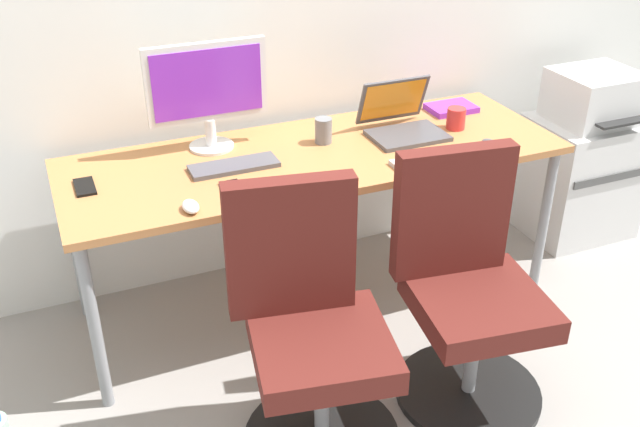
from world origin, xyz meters
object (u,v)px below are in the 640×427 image
at_px(printer, 595,96).
at_px(office_chair_left, 311,335).
at_px(desktop_monitor, 207,89).
at_px(office_chair_right, 467,294).
at_px(side_cabinet, 579,176).
at_px(open_laptop, 401,121).
at_px(coffee_mug, 457,119).

bearing_deg(printer, office_chair_left, -156.11).
bearing_deg(desktop_monitor, office_chair_right, -54.48).
bearing_deg(desktop_monitor, printer, -4.07).
xyz_separation_m(side_cabinet, open_laptop, (-1.06, -0.03, 0.47)).
relative_size(office_chair_right, printer, 2.35).
distance_m(office_chair_left, office_chair_right, 0.60).
bearing_deg(printer, office_chair_right, -146.35).
distance_m(office_chair_left, desktop_monitor, 1.07).
relative_size(office_chair_left, coffee_mug, 10.22).
bearing_deg(side_cabinet, open_laptop, -178.55).
relative_size(side_cabinet, printer, 1.52).
xyz_separation_m(office_chair_right, coffee_mug, (0.36, 0.71, 0.35)).
xyz_separation_m(side_cabinet, desktop_monitor, (-1.84, 0.13, 0.67)).
xyz_separation_m(office_chair_left, open_laptop, (0.72, 0.76, 0.35)).
bearing_deg(office_chair_right, coffee_mug, 62.88).
xyz_separation_m(side_cabinet, printer, (0.00, -0.00, 0.42)).
height_order(office_chair_right, coffee_mug, office_chair_right).
xyz_separation_m(office_chair_right, open_laptop, (0.13, 0.76, 0.35)).
bearing_deg(coffee_mug, open_laptop, 166.90).
bearing_deg(coffee_mug, printer, 5.62).
bearing_deg(side_cabinet, coffee_mug, -174.32).
xyz_separation_m(office_chair_left, coffee_mug, (0.96, 0.71, 0.35)).
height_order(desktop_monitor, open_laptop, desktop_monitor).
relative_size(desktop_monitor, open_laptop, 1.55).
height_order(side_cabinet, printer, printer).
bearing_deg(office_chair_left, side_cabinet, 23.92).
bearing_deg(coffee_mug, office_chair_right, -117.12).
height_order(office_chair_left, desktop_monitor, desktop_monitor).
bearing_deg(open_laptop, desktop_monitor, 168.66).
xyz_separation_m(desktop_monitor, coffee_mug, (1.02, -0.21, -0.20)).
xyz_separation_m(printer, coffee_mug, (-0.82, -0.08, 0.04)).
bearing_deg(printer, open_laptop, -178.60).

